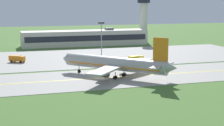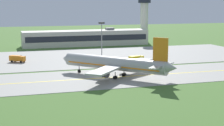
# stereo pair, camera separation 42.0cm
# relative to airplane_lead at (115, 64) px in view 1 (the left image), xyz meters

# --- Properties ---
(ground_plane) EXTENTS (500.00, 500.00, 0.00)m
(ground_plane) POSITION_rel_airplane_lead_xyz_m (-4.58, -0.17, -4.13)
(ground_plane) COLOR #47702D
(taxiway_strip) EXTENTS (240.00, 28.00, 0.10)m
(taxiway_strip) POSITION_rel_airplane_lead_xyz_m (-4.58, -0.17, -4.08)
(taxiway_strip) COLOR #9E9B93
(taxiway_strip) RESTS_ON ground
(apron_pad) EXTENTS (140.00, 52.00, 0.10)m
(apron_pad) POSITION_rel_airplane_lead_xyz_m (5.42, 41.83, -4.08)
(apron_pad) COLOR #9E9B93
(apron_pad) RESTS_ON ground
(taxiway_centreline) EXTENTS (220.00, 0.60, 0.01)m
(taxiway_centreline) POSITION_rel_airplane_lead_xyz_m (-4.58, -0.17, -4.03)
(taxiway_centreline) COLOR yellow
(taxiway_centreline) RESTS_ON taxiway_strip
(airplane_lead) EXTENTS (29.94, 32.40, 12.70)m
(airplane_lead) POSITION_rel_airplane_lead_xyz_m (0.00, 0.00, 0.00)
(airplane_lead) COLOR #ADADA8
(airplane_lead) RESTS_ON ground
(service_truck_baggage) EXTENTS (6.10, 5.10, 2.60)m
(service_truck_baggage) POSITION_rel_airplane_lead_xyz_m (-26.98, 36.81, -2.60)
(service_truck_baggage) COLOR orange
(service_truck_baggage) RESTS_ON ground
(service_truck_fuel) EXTENTS (6.34, 4.01, 2.60)m
(service_truck_fuel) POSITION_rel_airplane_lead_xyz_m (15.54, 23.35, -2.60)
(service_truck_fuel) COLOR yellow
(service_truck_fuel) RESTS_ON ground
(terminal_building) EXTENTS (65.60, 12.23, 9.09)m
(terminal_building) POSITION_rel_airplane_lead_xyz_m (9.95, 82.74, -0.17)
(terminal_building) COLOR beige
(terminal_building) RESTS_ON ground
(control_tower) EXTENTS (7.60, 7.60, 27.09)m
(control_tower) POSITION_rel_airplane_lead_xyz_m (45.99, 90.88, 12.18)
(control_tower) COLOR silver
(control_tower) RESTS_ON ground
(apron_light_mast) EXTENTS (2.40, 0.50, 14.70)m
(apron_light_mast) POSITION_rel_airplane_lead_xyz_m (5.55, 35.48, 5.19)
(apron_light_mast) COLOR gray
(apron_light_mast) RESTS_ON ground
(traffic_cone_near_edge) EXTENTS (0.44, 0.44, 0.60)m
(traffic_cone_near_edge) POSITION_rel_airplane_lead_xyz_m (-2.86, 13.08, -3.83)
(traffic_cone_near_edge) COLOR orange
(traffic_cone_near_edge) RESTS_ON ground
(traffic_cone_mid_edge) EXTENTS (0.44, 0.44, 0.60)m
(traffic_cone_mid_edge) POSITION_rel_airplane_lead_xyz_m (-3.33, 11.99, -3.83)
(traffic_cone_mid_edge) COLOR orange
(traffic_cone_mid_edge) RESTS_ON ground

